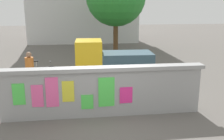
{
  "coord_description": "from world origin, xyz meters",
  "views": [
    {
      "loc": [
        -0.73,
        -7.69,
        3.45
      ],
      "look_at": [
        0.56,
        2.12,
        0.95
      ],
      "focal_mm": 41.59,
      "sensor_mm": 36.0,
      "label": 1
    }
  ],
  "objects_px": {
    "motorcycle": "(61,86)",
    "person_walking": "(30,67)",
    "auto_rickshaw_truck": "(110,60)",
    "bicycle_far": "(40,73)"
  },
  "relations": [
    {
      "from": "motorcycle",
      "to": "person_walking",
      "type": "distance_m",
      "value": 1.73
    },
    {
      "from": "auto_rickshaw_truck",
      "to": "person_walking",
      "type": "relative_size",
      "value": 2.26
    },
    {
      "from": "auto_rickshaw_truck",
      "to": "motorcycle",
      "type": "relative_size",
      "value": 1.96
    },
    {
      "from": "motorcycle",
      "to": "auto_rickshaw_truck",
      "type": "bearing_deg",
      "value": 48.63
    },
    {
      "from": "motorcycle",
      "to": "bicycle_far",
      "type": "distance_m",
      "value": 2.77
    },
    {
      "from": "person_walking",
      "to": "motorcycle",
      "type": "bearing_deg",
      "value": -38.95
    },
    {
      "from": "motorcycle",
      "to": "person_walking",
      "type": "height_order",
      "value": "person_walking"
    },
    {
      "from": "bicycle_far",
      "to": "person_walking",
      "type": "relative_size",
      "value": 1.05
    },
    {
      "from": "motorcycle",
      "to": "person_walking",
      "type": "xyz_separation_m",
      "value": [
        -1.28,
        1.03,
        0.52
      ]
    },
    {
      "from": "auto_rickshaw_truck",
      "to": "person_walking",
      "type": "distance_m",
      "value": 3.73
    }
  ]
}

